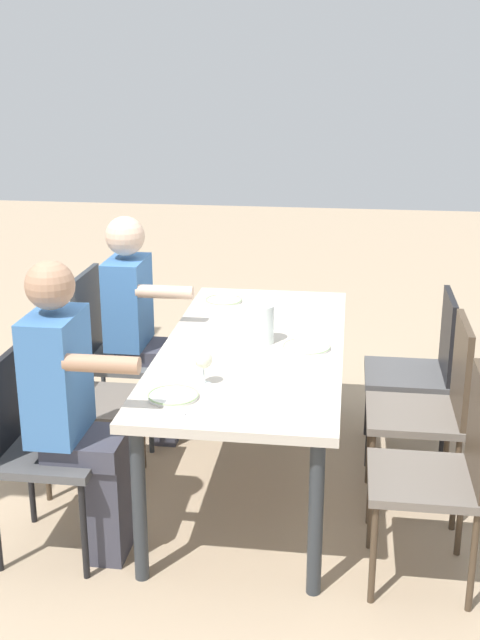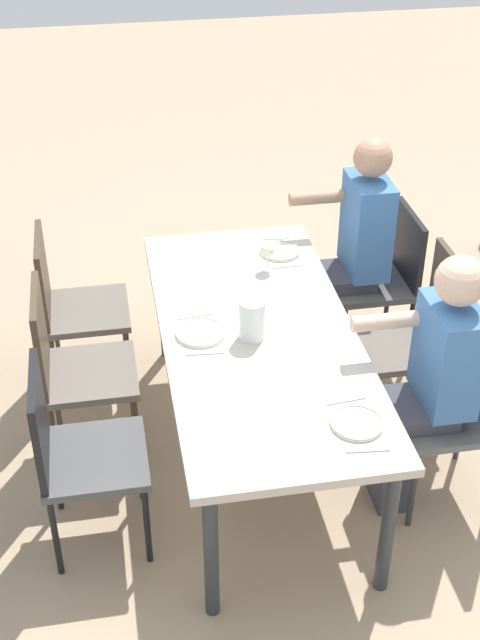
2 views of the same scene
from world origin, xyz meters
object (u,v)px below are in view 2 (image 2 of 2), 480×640
at_px(dining_table, 258,344).
at_px(diner_woman_green, 353,247).
at_px(plate_0, 280,251).
at_px(chair_west_north, 384,273).
at_px(water_pitcher, 252,321).
at_px(plate_1, 201,333).
at_px(chair_mid_north, 422,331).
at_px(chair_mid_south, 71,364).
at_px(chair_east_north, 466,398).
at_px(chair_east_south, 74,449).
at_px(chair_west_south, 70,302).
at_px(plate_2, 357,423).
at_px(diner_man_white, 430,377).
at_px(wine_glass_0, 268,251).

xyz_separation_m(dining_table, diner_woman_green, (-0.74, 0.67, 0.03)).
distance_m(diner_woman_green, plate_0, 0.42).
bearing_deg(chair_west_north, water_pitcher, -48.99).
relative_size(chair_west_north, plate_1, 3.82).
relative_size(chair_mid_north, chair_mid_south, 0.99).
relative_size(chair_east_north, water_pitcher, 5.02).
distance_m(chair_mid_north, chair_mid_south, 1.72).
bearing_deg(chair_east_south, chair_west_south, -179.98).
relative_size(dining_table, plate_0, 9.22).
distance_m(chair_west_south, plate_2, 1.83).
xyz_separation_m(dining_table, plate_1, (-0.02, -0.26, 0.07)).
distance_m(chair_east_south, diner_man_white, 1.54).
height_order(chair_mid_north, plate_2, chair_mid_north).
bearing_deg(chair_east_north, plate_2, -64.06).
distance_m(dining_table, chair_east_north, 0.96).
distance_m(plate_0, wine_glass_0, 0.21).
distance_m(dining_table, chair_mid_north, 0.89).
bearing_deg(water_pitcher, dining_table, 134.75).
bearing_deg(chair_west_north, chair_mid_north, 0.77).
xyz_separation_m(chair_west_south, diner_man_white, (1.14, 1.53, 0.16)).
bearing_deg(chair_west_north, wine_glass_0, -73.80).
height_order(chair_east_north, diner_man_white, diner_man_white).
bearing_deg(diner_man_white, plate_2, -54.58).
distance_m(chair_east_south, plate_0, 1.57).
distance_m(diner_woman_green, plate_1, 1.17).
relative_size(chair_west_south, plate_2, 4.33).
relative_size(chair_west_south, chair_mid_north, 0.98).
height_order(diner_man_white, plate_2, diner_man_white).
bearing_deg(diner_man_white, wine_glass_0, -150.61).
bearing_deg(chair_east_north, dining_table, -114.97).
bearing_deg(plate_0, chair_east_south, -45.37).
bearing_deg(diner_man_white, diner_woman_green, -179.47).
height_order(dining_table, wine_glass_0, wine_glass_0).
distance_m(dining_table, chair_west_south, 1.14).
relative_size(dining_table, chair_west_north, 2.23).
bearing_deg(plate_2, dining_table, -159.71).
xyz_separation_m(dining_table, wine_glass_0, (-0.53, 0.15, 0.17)).
height_order(chair_west_north, chair_mid_south, chair_mid_south).
height_order(chair_mid_south, chair_east_north, chair_east_north).
height_order(plate_0, water_pitcher, water_pitcher).
distance_m(dining_table, plate_0, 0.74).
xyz_separation_m(chair_mid_south, chair_east_north, (0.56, 1.72, -0.00)).
distance_m(chair_east_north, diner_man_white, 0.23).
relative_size(wine_glass_0, water_pitcher, 0.79).
relative_size(dining_table, chair_mid_south, 2.07).
bearing_deg(chair_mid_south, chair_east_south, 0.14).
distance_m(chair_mid_south, plate_0, 1.25).
relative_size(chair_mid_south, plate_0, 4.45).
xyz_separation_m(plate_0, water_pitcher, (0.73, -0.29, 0.08)).
bearing_deg(plate_1, plate_2, 35.73).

